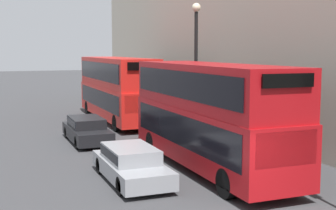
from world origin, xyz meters
TOP-DOWN VIEW (x-y plane):
  - bus_leading at (1.60, 6.65)m, footprint 2.59×10.33m
  - bus_second_in_queue at (1.60, 20.40)m, footprint 2.59×11.15m
  - car_dark_sedan at (-1.80, 6.15)m, footprint 1.83×4.63m
  - car_hatchback at (-1.80, 13.94)m, footprint 1.77×4.71m
  - street_lamp at (3.42, 11.82)m, footprint 0.44×0.44m
  - pedestrian at (3.71, 21.91)m, footprint 0.36×0.36m

SIDE VIEW (x-z plane):
  - car_dark_sedan at x=-1.80m, z-range 0.05..1.32m
  - car_hatchback at x=-1.80m, z-range 0.05..1.33m
  - pedestrian at x=3.71m, z-range -0.07..1.64m
  - bus_leading at x=1.60m, z-range 0.22..4.45m
  - bus_second_in_queue at x=1.60m, z-range 0.22..4.47m
  - street_lamp at x=3.42m, z-range 0.78..7.89m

